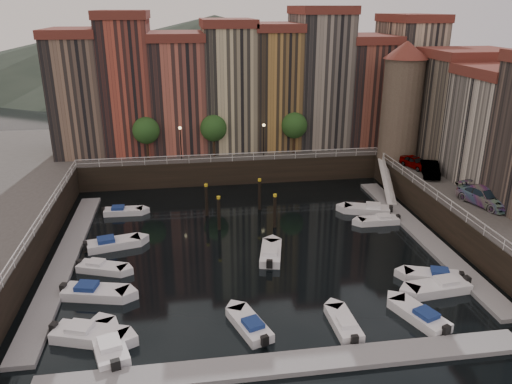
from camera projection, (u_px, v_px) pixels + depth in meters
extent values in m
plane|color=black|center=(251.00, 243.00, 45.95)|extent=(200.00, 200.00, 0.00)
cube|color=black|center=(225.00, 151.00, 69.50)|extent=(80.00, 20.00, 3.00)
cube|color=gray|center=(66.00, 258.00, 42.70)|extent=(2.00, 28.00, 0.35)
cube|color=gray|center=(422.00, 234.00, 47.21)|extent=(2.00, 28.00, 0.35)
cube|color=gray|center=(290.00, 364.00, 30.14)|extent=(30.00, 2.00, 0.35)
cone|color=#2D382D|center=(92.00, 56.00, 141.20)|extent=(80.00, 80.00, 14.00)
cone|color=#2D382D|center=(215.00, 48.00, 145.36)|extent=(100.00, 100.00, 18.00)
cone|color=#2D382D|center=(331.00, 57.00, 151.28)|extent=(70.00, 70.00, 12.00)
cube|color=#7D624F|center=(81.00, 96.00, 61.70)|extent=(6.00, 10.00, 14.00)
cube|color=brown|center=(73.00, 32.00, 59.07)|extent=(6.30, 10.30, 1.00)
cube|color=#A74534|center=(129.00, 87.00, 62.17)|extent=(5.80, 10.00, 16.00)
cube|color=brown|center=(122.00, 14.00, 59.19)|extent=(6.10, 10.30, 1.00)
cube|color=#B05A48|center=(179.00, 96.00, 63.46)|extent=(6.50, 10.00, 13.50)
cube|color=brown|center=(176.00, 36.00, 60.92)|extent=(6.80, 10.30, 1.00)
cube|color=beige|center=(228.00, 88.00, 64.09)|extent=(6.20, 10.00, 15.00)
cube|color=brown|center=(227.00, 23.00, 61.28)|extent=(6.50, 10.30, 1.00)
cube|color=#AA7D3E|center=(273.00, 89.00, 64.99)|extent=(5.60, 10.00, 14.50)
cube|color=brown|center=(274.00, 27.00, 62.28)|extent=(5.90, 10.30, 1.00)
cube|color=gray|center=(318.00, 81.00, 65.48)|extent=(6.40, 10.00, 16.50)
cube|color=brown|center=(321.00, 10.00, 62.41)|extent=(6.70, 10.30, 1.00)
cube|color=brown|center=(363.00, 93.00, 66.95)|extent=(6.00, 10.00, 13.00)
cube|color=brown|center=(367.00, 38.00, 64.50)|extent=(6.30, 10.30, 1.00)
cube|color=#C8B092|center=(406.00, 82.00, 67.34)|extent=(5.90, 10.00, 15.50)
cube|color=brown|center=(412.00, 18.00, 64.45)|extent=(6.20, 10.30, 1.00)
cube|color=#6F6454|center=(463.00, 112.00, 57.59)|extent=(9.00, 8.00, 12.00)
cube|color=brown|center=(472.00, 54.00, 55.31)|extent=(9.30, 8.30, 1.00)
cube|color=beige|center=(505.00, 132.00, 50.36)|extent=(9.00, 8.00, 11.00)
cylinder|color=#6B5B4C|center=(401.00, 109.00, 59.00)|extent=(4.60, 4.60, 12.00)
cone|color=brown|center=(407.00, 50.00, 56.62)|extent=(5.20, 5.20, 2.00)
cylinder|color=black|center=(148.00, 150.00, 59.94)|extent=(0.30, 0.30, 2.40)
sphere|color=#1E4719|center=(146.00, 131.00, 59.10)|extent=(3.20, 3.20, 3.20)
cylinder|color=black|center=(214.00, 147.00, 61.05)|extent=(0.30, 0.30, 2.40)
sphere|color=#1E4719|center=(213.00, 128.00, 60.21)|extent=(3.20, 3.20, 3.20)
cylinder|color=black|center=(294.00, 144.00, 62.44)|extent=(0.30, 0.30, 2.40)
sphere|color=#1E4719|center=(294.00, 125.00, 61.60)|extent=(3.20, 3.20, 3.20)
cylinder|color=black|center=(181.00, 144.00, 59.29)|extent=(0.12, 0.12, 4.00)
sphere|color=#FFD88C|center=(180.00, 128.00, 58.59)|extent=(0.36, 0.36, 0.36)
cylinder|color=black|center=(264.00, 141.00, 60.68)|extent=(0.12, 0.12, 4.00)
sphere|color=#FFD88C|center=(264.00, 125.00, 59.98)|extent=(0.36, 0.36, 0.36)
cube|color=white|center=(232.00, 154.00, 59.38)|extent=(36.00, 0.08, 0.08)
cube|color=white|center=(232.00, 157.00, 59.54)|extent=(36.00, 0.06, 0.06)
cube|color=white|center=(445.00, 196.00, 46.14)|extent=(0.08, 34.00, 0.08)
cube|color=white|center=(444.00, 201.00, 46.30)|extent=(0.06, 34.00, 0.06)
cube|color=white|center=(37.00, 219.00, 41.13)|extent=(0.08, 34.00, 0.08)
cube|color=white|center=(38.00, 224.00, 41.29)|extent=(0.06, 34.00, 0.06)
cube|color=white|center=(387.00, 180.00, 56.97)|extent=(2.78, 8.26, 2.81)
cube|color=white|center=(387.00, 176.00, 56.80)|extent=(1.93, 8.32, 3.65)
cylinder|color=black|center=(219.00, 215.00, 48.10)|extent=(0.32, 0.32, 3.60)
cylinder|color=gold|center=(218.00, 198.00, 47.46)|extent=(0.36, 0.36, 0.25)
cylinder|color=black|center=(207.00, 202.00, 51.36)|extent=(0.32, 0.32, 3.60)
cylinder|color=gold|center=(206.00, 185.00, 50.72)|extent=(0.36, 0.36, 0.25)
cylinder|color=black|center=(275.00, 213.00, 48.64)|extent=(0.32, 0.32, 3.60)
cylinder|color=gold|center=(275.00, 195.00, 48.00)|extent=(0.36, 0.36, 0.25)
cylinder|color=black|center=(260.00, 196.00, 52.90)|extent=(0.32, 0.32, 3.60)
cylinder|color=gold|center=(260.00, 180.00, 52.25)|extent=(0.36, 0.36, 0.25)
cube|color=white|center=(90.00, 336.00, 32.45)|extent=(5.18, 3.30, 0.82)
cube|color=white|center=(80.00, 328.00, 32.38)|extent=(1.88, 1.74, 0.55)
cube|color=black|center=(54.00, 328.00, 32.76)|extent=(0.54, 0.64, 0.77)
cube|color=white|center=(96.00, 293.00, 37.28)|extent=(5.04, 2.90, 0.81)
cube|color=navy|center=(87.00, 287.00, 37.16)|extent=(1.77, 1.61, 0.54)
cube|color=black|center=(64.00, 288.00, 37.39)|extent=(0.49, 0.61, 0.75)
cube|color=white|center=(102.00, 268.00, 40.91)|extent=(4.26, 2.81, 0.68)
cube|color=white|center=(96.00, 263.00, 40.87)|extent=(1.56, 1.45, 0.45)
cube|color=black|center=(79.00, 263.00, 41.22)|extent=(0.45, 0.53, 0.63)
cube|color=white|center=(114.00, 244.00, 44.97)|extent=(4.91, 2.80, 0.79)
cube|color=navy|center=(106.00, 240.00, 44.58)|extent=(1.72, 1.57, 0.53)
cube|color=black|center=(85.00, 246.00, 44.03)|extent=(0.48, 0.60, 0.74)
cube|color=white|center=(124.00, 212.00, 52.18)|extent=(3.95, 1.62, 0.67)
cube|color=navy|center=(118.00, 208.00, 51.98)|extent=(1.27, 1.10, 0.44)
cube|color=black|center=(103.00, 211.00, 51.87)|extent=(0.32, 0.45, 0.62)
cube|color=white|center=(438.00, 288.00, 37.93)|extent=(4.90, 2.28, 0.81)
cube|color=white|center=(446.00, 282.00, 37.90)|extent=(1.63, 1.43, 0.54)
cube|color=black|center=(467.00, 281.00, 38.40)|extent=(0.43, 0.57, 0.75)
cube|color=white|center=(432.00, 276.00, 39.67)|extent=(4.53, 2.93, 0.72)
cube|color=navy|center=(440.00, 272.00, 39.42)|extent=(1.65, 1.53, 0.48)
cube|color=black|center=(461.00, 276.00, 39.20)|extent=(0.48, 0.56, 0.67)
cube|color=white|center=(378.00, 221.00, 49.91)|extent=(3.95, 1.53, 0.67)
cube|color=white|center=(384.00, 217.00, 49.84)|extent=(1.26, 1.08, 0.45)
cube|color=black|center=(398.00, 218.00, 50.12)|extent=(0.32, 0.45, 0.63)
cube|color=white|center=(367.00, 210.00, 52.49)|extent=(4.99, 3.26, 0.79)
cube|color=white|center=(373.00, 206.00, 52.21)|extent=(1.82, 1.69, 0.53)
cube|color=black|center=(391.00, 209.00, 51.95)|extent=(0.53, 0.62, 0.74)
cube|color=white|center=(108.00, 345.00, 31.59)|extent=(3.19, 5.16, 0.82)
cube|color=white|center=(110.00, 344.00, 30.86)|extent=(1.71, 1.85, 0.55)
cube|color=black|center=(116.00, 366.00, 29.35)|extent=(0.64, 0.53, 0.77)
cube|color=white|center=(249.00, 325.00, 33.59)|extent=(2.90, 4.50, 0.72)
cube|color=navy|center=(253.00, 324.00, 32.96)|extent=(1.52, 1.64, 0.48)
cube|color=black|center=(265.00, 340.00, 31.68)|extent=(0.56, 0.47, 0.67)
cube|color=white|center=(343.00, 324.00, 33.78)|extent=(1.66, 4.02, 0.68)
cube|color=white|center=(346.00, 323.00, 33.14)|extent=(1.12, 1.30, 0.45)
cube|color=black|center=(355.00, 340.00, 31.79)|extent=(0.46, 0.33, 0.63)
cube|color=white|center=(419.00, 316.00, 34.58)|extent=(3.19, 4.79, 0.76)
cube|color=navy|center=(426.00, 315.00, 33.92)|extent=(1.64, 1.76, 0.51)
cube|color=black|center=(446.00, 331.00, 32.58)|extent=(0.60, 0.51, 0.71)
imported|color=gray|center=(415.00, 163.00, 56.82)|extent=(2.70, 4.26, 1.35)
imported|color=gray|center=(430.00, 170.00, 54.17)|extent=(2.98, 4.86, 1.51)
imported|color=gray|center=(484.00, 198.00, 46.18)|extent=(3.73, 5.93, 1.60)
cube|color=white|center=(271.00, 254.00, 43.26)|extent=(2.68, 4.73, 0.76)
cube|color=white|center=(271.00, 252.00, 42.54)|extent=(1.50, 1.65, 0.51)
cube|color=black|center=(270.00, 264.00, 41.00)|extent=(0.57, 0.46, 0.71)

